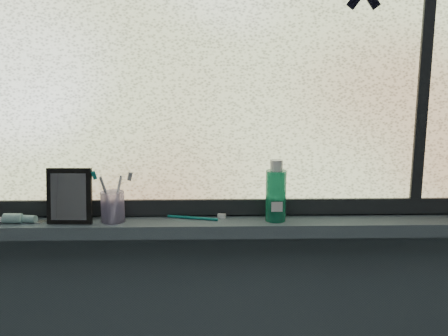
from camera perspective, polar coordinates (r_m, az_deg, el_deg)
wall_back at (r=1.59m, az=0.53°, el=2.82°), size 3.00×0.01×2.50m
windowsill at (r=1.57m, az=0.61°, el=-6.62°), size 1.62×0.14×0.04m
window_pane at (r=1.55m, az=0.58°, el=12.98°), size 1.50×0.01×1.00m
frame_bottom at (r=1.61m, az=0.55°, el=-4.40°), size 1.60×0.03×0.05m
frame_mullion at (r=1.68m, az=22.00°, el=12.05°), size 0.03×0.03×1.00m
vanity_mirror at (r=1.58m, az=-17.25°, el=-3.06°), size 0.14×0.07×0.17m
toothpaste_tube at (r=1.65m, az=-22.40°, el=-5.34°), size 0.18×0.05×0.03m
toothbrush_cup at (r=1.57m, az=-12.60°, el=-4.34°), size 0.09×0.09×0.09m
toothbrush_lying at (r=1.57m, az=-3.61°, el=-5.62°), size 0.20×0.07×0.01m
mouthwash_bottle at (r=1.54m, az=5.95°, el=-2.57°), size 0.07×0.07×0.16m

